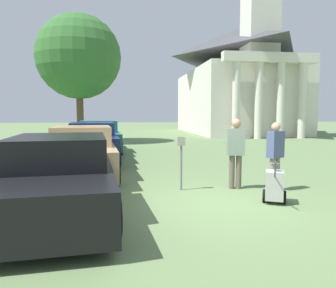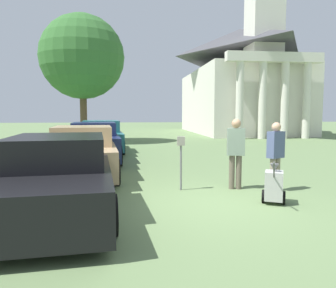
{
  "view_description": "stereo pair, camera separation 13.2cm",
  "coord_description": "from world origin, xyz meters",
  "px_view_note": "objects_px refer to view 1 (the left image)",
  "views": [
    {
      "loc": [
        -1.76,
        -6.5,
        1.9
      ],
      "look_at": [
        -0.61,
        1.8,
        1.1
      ],
      "focal_mm": 35.0,
      "sensor_mm": 36.0,
      "label": 1
    },
    {
      "loc": [
        -1.63,
        -6.52,
        1.9
      ],
      "look_at": [
        -0.61,
        1.8,
        1.1
      ],
      "focal_mm": 35.0,
      "sensor_mm": 36.0,
      "label": 2
    }
  ],
  "objects_px": {
    "equipment_cart": "(275,185)",
    "person_supervisor": "(275,152)",
    "parking_meter": "(181,153)",
    "person_worker": "(236,149)",
    "parked_car_black": "(61,176)",
    "parked_car_tan": "(83,153)",
    "parked_car_teal": "(98,137)",
    "church": "(236,77)",
    "parked_car_navy": "(92,143)"
  },
  "relations": [
    {
      "from": "parked_car_navy",
      "to": "person_supervisor",
      "type": "xyz_separation_m",
      "value": [
        4.87,
        -5.56,
        0.22
      ]
    },
    {
      "from": "parked_car_black",
      "to": "person_worker",
      "type": "bearing_deg",
      "value": 13.55
    },
    {
      "from": "parked_car_black",
      "to": "parked_car_tan",
      "type": "xyz_separation_m",
      "value": [
        -0.0,
        3.43,
        0.02
      ]
    },
    {
      "from": "parked_car_black",
      "to": "parking_meter",
      "type": "bearing_deg",
      "value": 22.87
    },
    {
      "from": "person_worker",
      "to": "church",
      "type": "xyz_separation_m",
      "value": [
        7.97,
        22.59,
        4.33
      ]
    },
    {
      "from": "parked_car_tan",
      "to": "person_supervisor",
      "type": "bearing_deg",
      "value": -31.22
    },
    {
      "from": "parked_car_teal",
      "to": "person_supervisor",
      "type": "bearing_deg",
      "value": -66.23
    },
    {
      "from": "parked_car_tan",
      "to": "parked_car_teal",
      "type": "relative_size",
      "value": 0.92
    },
    {
      "from": "parked_car_navy",
      "to": "equipment_cart",
      "type": "relative_size",
      "value": 5.0
    },
    {
      "from": "parked_car_tan",
      "to": "person_supervisor",
      "type": "distance_m",
      "value": 5.44
    },
    {
      "from": "parked_car_teal",
      "to": "parking_meter",
      "type": "bearing_deg",
      "value": -78.03
    },
    {
      "from": "parked_car_black",
      "to": "equipment_cart",
      "type": "height_order",
      "value": "parked_car_black"
    },
    {
      "from": "parked_car_tan",
      "to": "equipment_cart",
      "type": "distance_m",
      "value": 5.58
    },
    {
      "from": "person_supervisor",
      "to": "equipment_cart",
      "type": "bearing_deg",
      "value": 36.18
    },
    {
      "from": "parked_car_tan",
      "to": "person_supervisor",
      "type": "relative_size",
      "value": 2.84
    },
    {
      "from": "parked_car_black",
      "to": "church",
      "type": "height_order",
      "value": "church"
    },
    {
      "from": "person_supervisor",
      "to": "equipment_cart",
      "type": "relative_size",
      "value": 1.68
    },
    {
      "from": "parked_car_tan",
      "to": "parking_meter",
      "type": "bearing_deg",
      "value": -43.29
    },
    {
      "from": "person_supervisor",
      "to": "parked_car_tan",
      "type": "bearing_deg",
      "value": -54.09
    },
    {
      "from": "parked_car_black",
      "to": "person_worker",
      "type": "relative_size",
      "value": 3.07
    },
    {
      "from": "parked_car_black",
      "to": "parked_car_tan",
      "type": "height_order",
      "value": "parked_car_tan"
    },
    {
      "from": "equipment_cart",
      "to": "person_supervisor",
      "type": "bearing_deg",
      "value": 90.04
    },
    {
      "from": "parked_car_tan",
      "to": "church",
      "type": "height_order",
      "value": "church"
    },
    {
      "from": "parked_car_teal",
      "to": "equipment_cart",
      "type": "relative_size",
      "value": 5.2
    },
    {
      "from": "parked_car_navy",
      "to": "parked_car_teal",
      "type": "bearing_deg",
      "value": 84.97
    },
    {
      "from": "equipment_cart",
      "to": "church",
      "type": "xyz_separation_m",
      "value": [
        7.6,
        23.98,
        4.94
      ]
    },
    {
      "from": "parked_car_tan",
      "to": "person_worker",
      "type": "distance_m",
      "value": 4.5
    },
    {
      "from": "parked_car_navy",
      "to": "church",
      "type": "distance_m",
      "value": 21.54
    },
    {
      "from": "parked_car_navy",
      "to": "person_worker",
      "type": "height_order",
      "value": "person_worker"
    },
    {
      "from": "parking_meter",
      "to": "church",
      "type": "distance_m",
      "value": 24.8
    },
    {
      "from": "parked_car_tan",
      "to": "equipment_cart",
      "type": "height_order",
      "value": "parked_car_tan"
    },
    {
      "from": "person_supervisor",
      "to": "person_worker",
      "type": "bearing_deg",
      "value": -46.33
    },
    {
      "from": "parked_car_black",
      "to": "parked_car_navy",
      "type": "relative_size",
      "value": 1.08
    },
    {
      "from": "parked_car_black",
      "to": "parked_car_navy",
      "type": "distance_m",
      "value": 6.59
    },
    {
      "from": "parking_meter",
      "to": "person_supervisor",
      "type": "relative_size",
      "value": 0.79
    },
    {
      "from": "person_supervisor",
      "to": "parked_car_teal",
      "type": "bearing_deg",
      "value": -89.1
    },
    {
      "from": "person_supervisor",
      "to": "church",
      "type": "bearing_deg",
      "value": -135.06
    },
    {
      "from": "parking_meter",
      "to": "person_supervisor",
      "type": "height_order",
      "value": "person_supervisor"
    },
    {
      "from": "parked_car_tan",
      "to": "equipment_cart",
      "type": "bearing_deg",
      "value": -43.85
    },
    {
      "from": "parked_car_teal",
      "to": "parking_meter",
      "type": "xyz_separation_m",
      "value": [
        2.6,
        -8.53,
        0.22
      ]
    },
    {
      "from": "parked_car_navy",
      "to": "parked_car_teal",
      "type": "distance_m",
      "value": 3.31
    },
    {
      "from": "parking_meter",
      "to": "person_worker",
      "type": "xyz_separation_m",
      "value": [
        1.37,
        -0.04,
        0.08
      ]
    },
    {
      "from": "parked_car_navy",
      "to": "equipment_cart",
      "type": "height_order",
      "value": "parked_car_navy"
    },
    {
      "from": "person_supervisor",
      "to": "church",
      "type": "height_order",
      "value": "church"
    },
    {
      "from": "parked_car_black",
      "to": "parked_car_teal",
      "type": "relative_size",
      "value": 1.04
    },
    {
      "from": "person_worker",
      "to": "equipment_cart",
      "type": "xyz_separation_m",
      "value": [
        0.37,
        -1.4,
        -0.62
      ]
    },
    {
      "from": "parking_meter",
      "to": "person_worker",
      "type": "distance_m",
      "value": 1.37
    },
    {
      "from": "parked_car_teal",
      "to": "parked_car_navy",
      "type": "bearing_deg",
      "value": -95.03
    },
    {
      "from": "parked_car_tan",
      "to": "person_worker",
      "type": "relative_size",
      "value": 2.71
    },
    {
      "from": "equipment_cart",
      "to": "person_worker",
      "type": "bearing_deg",
      "value": 130.7
    }
  ]
}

